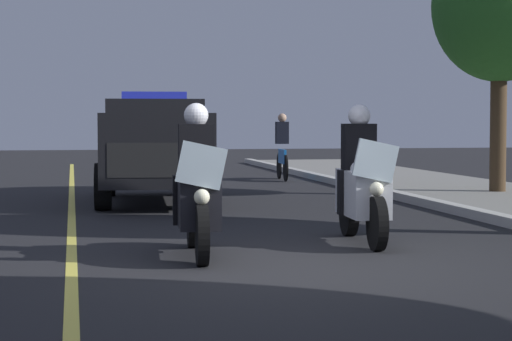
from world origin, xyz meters
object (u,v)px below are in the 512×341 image
cyclist_background (282,147)px  tree_far_back (500,7)px  police_motorcycle_lead_right (362,187)px  police_suv (155,145)px  police_motorcycle_lead_left (197,194)px

cyclist_background → tree_far_back: bearing=28.2°
police_motorcycle_lead_right → police_suv: size_ratio=0.43×
police_motorcycle_lead_right → police_suv: (-6.48, -2.03, 0.37)m
police_motorcycle_lead_right → tree_far_back: 8.71m
police_suv → police_motorcycle_lead_left: bearing=-1.0°
police_motorcycle_lead_left → tree_far_back: 10.59m
police_motorcycle_lead_left → cyclist_background: bearing=163.7°
cyclist_background → tree_far_back: 7.26m
police_suv → cyclist_background: bearing=147.9°
police_motorcycle_lead_right → police_suv: 6.80m
police_suv → cyclist_background: size_ratio=2.85×
police_motorcycle_lead_left → cyclist_background: 13.75m
police_motorcycle_lead_left → police_motorcycle_lead_right: same height
police_suv → police_motorcycle_lead_right: bearing=17.4°
tree_far_back → cyclist_background: bearing=-151.8°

